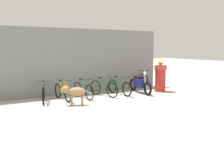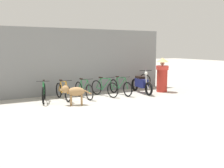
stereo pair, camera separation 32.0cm
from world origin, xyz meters
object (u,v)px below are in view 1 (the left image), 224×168
object	(u,v)px
bicycle_1	(63,92)
bicycle_2	(83,90)
person_in_robes	(160,74)
motorcycle	(140,84)
stray_dog	(74,92)
spare_tire_right	(142,81)
bicycle_4	(119,87)
bicycle_0	(43,93)
bicycle_3	(104,88)

from	to	relation	value
bicycle_1	bicycle_2	distance (m)	0.83
bicycle_2	person_in_robes	bearing A→B (deg)	82.22
motorcycle	stray_dog	bearing A→B (deg)	-69.76
person_in_robes	spare_tire_right	xyz separation A→B (m)	(-0.08, 1.27, -0.46)
bicycle_4	motorcycle	distance (m)	1.03
bicycle_4	motorcycle	bearing A→B (deg)	79.42
bicycle_4	stray_dog	size ratio (longest dim) A/B	1.60
bicycle_0	bicycle_3	size ratio (longest dim) A/B	0.98
motorcycle	bicycle_0	bearing A→B (deg)	-86.83
bicycle_0	bicycle_1	world-z (taller)	bicycle_0
person_in_robes	bicycle_0	bearing A→B (deg)	35.29
bicycle_0	person_in_robes	world-z (taller)	person_in_robes
bicycle_2	spare_tire_right	size ratio (longest dim) A/B	2.24
bicycle_2	person_in_robes	xyz separation A→B (m)	(3.76, -0.27, 0.48)
bicycle_0	stray_dog	distance (m)	1.36
motorcycle	spare_tire_right	bearing A→B (deg)	146.29
bicycle_0	bicycle_3	bearing A→B (deg)	104.70
bicycle_2	spare_tire_right	distance (m)	3.81
bicycle_2	bicycle_0	bearing A→B (deg)	-98.63
stray_dog	person_in_robes	distance (m)	4.61
bicycle_0	spare_tire_right	xyz separation A→B (m)	(5.24, 0.86, 0.02)
motorcycle	spare_tire_right	size ratio (longest dim) A/B	2.64
bicycle_4	motorcycle	world-z (taller)	motorcycle
bicycle_3	person_in_robes	world-z (taller)	person_in_robes
bicycle_2	bicycle_1	bearing A→B (deg)	-101.74
bicycle_0	bicycle_2	xyz separation A→B (m)	(1.56, -0.14, -0.00)
bicycle_1	bicycle_2	xyz separation A→B (m)	(0.82, -0.12, 0.01)
bicycle_4	spare_tire_right	bearing A→B (deg)	113.03
stray_dog	motorcycle	bearing A→B (deg)	-144.35
bicycle_2	bicycle_3	bearing A→B (deg)	87.51
bicycle_3	bicycle_4	distance (m)	0.76
bicycle_1	motorcycle	xyz separation A→B (m)	(3.53, -0.25, 0.09)
stray_dog	person_in_robes	bearing A→B (deg)	-149.00
bicycle_4	person_in_robes	size ratio (longest dim) A/B	1.08
bicycle_1	spare_tire_right	size ratio (longest dim) A/B	2.25
person_in_robes	bicycle_4	bearing A→B (deg)	32.72
bicycle_3	motorcycle	size ratio (longest dim) A/B	0.84
spare_tire_right	motorcycle	bearing A→B (deg)	-130.54
bicycle_4	person_in_robes	distance (m)	2.14
bicycle_0	spare_tire_right	bearing A→B (deg)	116.71
bicycle_3	spare_tire_right	distance (m)	2.91
bicycle_0	person_in_robes	size ratio (longest dim) A/B	0.99
motorcycle	person_in_robes	distance (m)	1.13
person_in_robes	spare_tire_right	distance (m)	1.35
bicycle_1	bicycle_3	bearing A→B (deg)	84.56
bicycle_0	bicycle_4	world-z (taller)	bicycle_0
bicycle_1	bicycle_2	size ratio (longest dim) A/B	1.00
spare_tire_right	bicycle_3	bearing A→B (deg)	-160.42
bicycle_2	bicycle_4	xyz separation A→B (m)	(1.69, -0.02, -0.01)
bicycle_1	bicycle_4	world-z (taller)	bicycle_4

